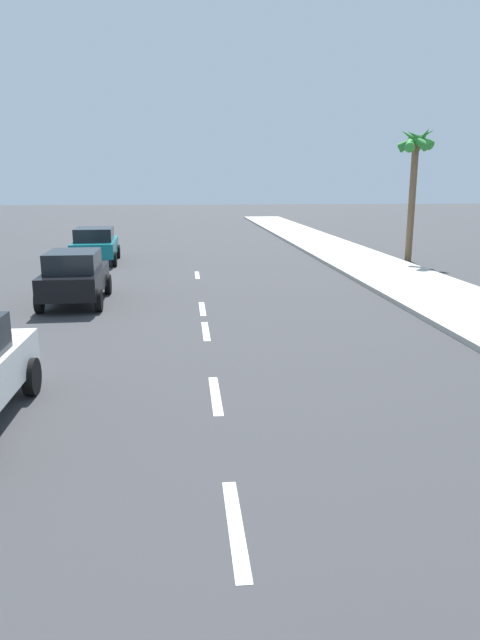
# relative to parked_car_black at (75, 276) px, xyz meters

# --- Properties ---
(ground_plane) EXTENTS (160.00, 160.00, 0.00)m
(ground_plane) POSITION_rel_parked_car_black_xyz_m (3.72, 0.07, -0.83)
(ground_plane) COLOR #38383A
(sidewalk_strip) EXTENTS (3.60, 80.00, 0.14)m
(sidewalk_strip) POSITION_rel_parked_car_black_xyz_m (11.22, 2.07, -0.76)
(sidewalk_strip) COLOR #B2ADA3
(sidewalk_strip) RESTS_ON ground
(lane_stripe_2) EXTENTS (0.16, 1.80, 0.01)m
(lane_stripe_2) POSITION_rel_parked_car_black_xyz_m (3.72, -11.80, -0.83)
(lane_stripe_2) COLOR white
(lane_stripe_2) RESTS_ON ground
(lane_stripe_3) EXTENTS (0.16, 1.80, 0.01)m
(lane_stripe_3) POSITION_rel_parked_car_black_xyz_m (3.72, -8.00, -0.83)
(lane_stripe_3) COLOR white
(lane_stripe_3) RESTS_ON ground
(lane_stripe_4) EXTENTS (0.16, 1.80, 0.01)m
(lane_stripe_4) POSITION_rel_parked_car_black_xyz_m (3.72, -3.70, -0.83)
(lane_stripe_4) COLOR white
(lane_stripe_4) RESTS_ON ground
(lane_stripe_5) EXTENTS (0.16, 1.80, 0.01)m
(lane_stripe_5) POSITION_rel_parked_car_black_xyz_m (3.72, -1.16, -0.83)
(lane_stripe_5) COLOR white
(lane_stripe_5) RESTS_ON ground
(lane_stripe_6) EXTENTS (0.16, 1.80, 0.01)m
(lane_stripe_6) POSITION_rel_parked_car_black_xyz_m (3.72, 4.96, -0.83)
(lane_stripe_6) COLOR white
(lane_stripe_6) RESTS_ON ground
(parked_car_black) EXTENTS (1.88, 3.87, 1.57)m
(parked_car_black) POSITION_rel_parked_car_black_xyz_m (0.00, 0.00, 0.00)
(parked_car_black) COLOR black
(parked_car_black) RESTS_ON ground
(parked_car_teal) EXTENTS (2.20, 4.41, 1.57)m
(parked_car_teal) POSITION_rel_parked_car_black_xyz_m (-0.74, 9.04, 0.01)
(parked_car_teal) COLOR #14727A
(parked_car_teal) RESTS_ON ground
(palm_tree_far) EXTENTS (1.73, 2.04, 6.07)m
(palm_tree_far) POSITION_rel_parked_car_black_xyz_m (13.47, 8.08, 3.91)
(palm_tree_far) COLOR brown
(palm_tree_far) RESTS_ON ground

